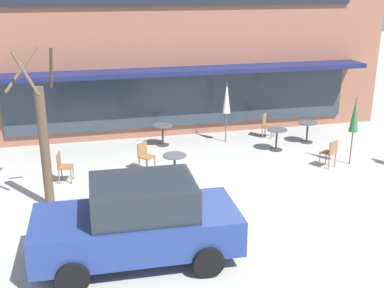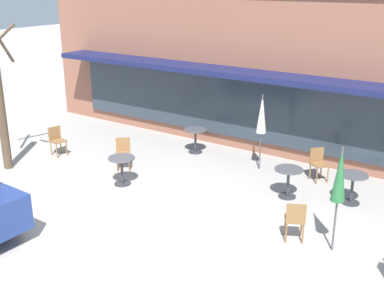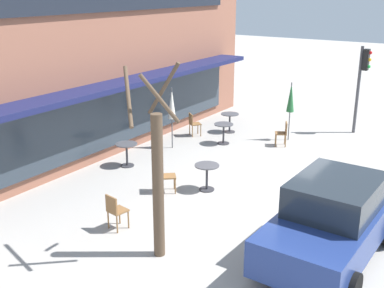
# 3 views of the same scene
# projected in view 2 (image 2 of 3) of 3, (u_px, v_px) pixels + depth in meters

# --- Properties ---
(ground_plane) EXTENTS (80.00, 80.00, 0.00)m
(ground_plane) POSITION_uv_depth(u_px,v_px,m) (111.00, 223.00, 10.77)
(ground_plane) COLOR #ADA8A0
(building_facade) EXTENTS (16.11, 9.10, 7.40)m
(building_facade) POSITION_uv_depth(u_px,v_px,m) (296.00, 22.00, 17.36)
(building_facade) COLOR #935B47
(building_facade) RESTS_ON ground
(cafe_table_near_wall) EXTENTS (0.70, 0.70, 0.76)m
(cafe_table_near_wall) POSITION_uv_depth(u_px,v_px,m) (122.00, 166.00, 12.64)
(cafe_table_near_wall) COLOR #333338
(cafe_table_near_wall) RESTS_ON ground
(cafe_table_streetside) EXTENTS (0.70, 0.70, 0.76)m
(cafe_table_streetside) POSITION_uv_depth(u_px,v_px,m) (352.00, 184.00, 11.56)
(cafe_table_streetside) COLOR #333338
(cafe_table_streetside) RESTS_ON ground
(cafe_table_by_tree) EXTENTS (0.70, 0.70, 0.76)m
(cafe_table_by_tree) POSITION_uv_depth(u_px,v_px,m) (288.00, 178.00, 11.89)
(cafe_table_by_tree) COLOR #333338
(cafe_table_by_tree) RESTS_ON ground
(cafe_table_mid_patio) EXTENTS (0.70, 0.70, 0.76)m
(cafe_table_mid_patio) POSITION_uv_depth(u_px,v_px,m) (195.00, 137.00, 15.00)
(cafe_table_mid_patio) COLOR #333338
(cafe_table_mid_patio) RESTS_ON ground
(patio_umbrella_green_folded) EXTENTS (0.28, 0.28, 2.20)m
(patio_umbrella_green_folded) POSITION_uv_depth(u_px,v_px,m) (262.00, 114.00, 13.30)
(patio_umbrella_green_folded) COLOR #4C4C51
(patio_umbrella_green_folded) RESTS_ON ground
(patio_umbrella_cream_folded) EXTENTS (0.28, 0.28, 2.20)m
(patio_umbrella_cream_folded) POSITION_uv_depth(u_px,v_px,m) (340.00, 175.00, 9.17)
(patio_umbrella_cream_folded) COLOR #4C4C51
(patio_umbrella_cream_folded) RESTS_ON ground
(cafe_chair_0) EXTENTS (0.46, 0.46, 0.89)m
(cafe_chair_0) POSITION_uv_depth(u_px,v_px,m) (57.00, 139.00, 14.78)
(cafe_chair_0) COLOR olive
(cafe_chair_0) RESTS_ON ground
(cafe_chair_1) EXTENTS (0.56, 0.56, 0.89)m
(cafe_chair_1) POSITION_uv_depth(u_px,v_px,m) (318.00, 162.00, 12.93)
(cafe_chair_1) COLOR olive
(cafe_chair_1) RESTS_ON ground
(cafe_chair_2) EXTENTS (0.56, 0.56, 0.89)m
(cafe_chair_2) POSITION_uv_depth(u_px,v_px,m) (123.00, 151.00, 13.73)
(cafe_chair_2) COLOR olive
(cafe_chair_2) RESTS_ON ground
(cafe_chair_3) EXTENTS (0.54, 0.54, 0.89)m
(cafe_chair_3) POSITION_uv_depth(u_px,v_px,m) (295.00, 218.00, 9.87)
(cafe_chair_3) COLOR olive
(cafe_chair_3) RESTS_ON ground
(street_tree) EXTENTS (1.24, 1.36, 4.15)m
(street_tree) POSITION_uv_depth(u_px,v_px,m) (1.00, 107.00, 13.34)
(street_tree) COLOR brown
(street_tree) RESTS_ON ground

